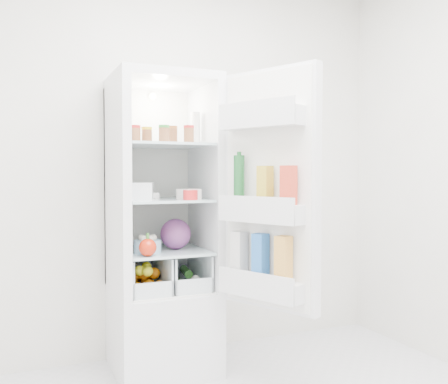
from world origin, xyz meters
name	(u,v)px	position (x,y,z in m)	size (l,w,h in m)	color
room_walls	(293,78)	(0.00, 0.00, 1.59)	(3.02, 3.02, 2.61)	silver
refrigerator	(161,261)	(-0.20, 1.25, 0.67)	(0.60, 0.60, 1.80)	silver
shelf_low	(163,251)	(-0.20, 1.19, 0.74)	(0.49, 0.53, 0.01)	silver
shelf_mid	(163,200)	(-0.20, 1.19, 1.05)	(0.49, 0.53, 0.01)	silver
shelf_top	(163,146)	(-0.20, 1.19, 1.38)	(0.49, 0.53, 0.01)	silver
crisper_left	(144,273)	(-0.32, 1.19, 0.61)	(0.23, 0.46, 0.22)	silver
crisper_right	(182,270)	(-0.08, 1.19, 0.61)	(0.23, 0.46, 0.22)	silver
condiment_jars	(162,136)	(-0.24, 1.07, 1.43)	(0.38, 0.16, 0.08)	#B21919
squeeze_bottle	(195,129)	(0.00, 1.17, 1.49)	(0.06, 0.06, 0.20)	white
tub_white	(139,191)	(-0.37, 1.09, 1.11)	(0.16, 0.16, 0.10)	white
tub_cream	(189,194)	(-0.08, 1.05, 1.09)	(0.11, 0.11, 0.06)	silver
tin_red	(190,195)	(-0.09, 0.99, 1.09)	(0.09, 0.09, 0.06)	red
foil_tray	(147,195)	(-0.28, 1.29, 1.07)	(0.14, 0.10, 0.03)	silver
red_cabbage	(176,234)	(-0.13, 1.17, 0.84)	(0.19, 0.19, 0.19)	#5B1F52
bell_pepper	(148,248)	(-0.35, 0.97, 0.80)	(0.10, 0.10, 0.10)	red
mushroom_bowl	(147,247)	(-0.32, 1.09, 0.78)	(0.16, 0.16, 0.07)	#90BCD7
citrus_pile	(145,279)	(-0.32, 1.16, 0.58)	(0.20, 0.31, 0.16)	orange
veg_pile	(183,278)	(-0.07, 1.18, 0.56)	(0.16, 0.30, 0.10)	#224C19
fridge_door	(268,195)	(0.23, 0.64, 1.09)	(0.38, 0.57, 1.30)	silver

